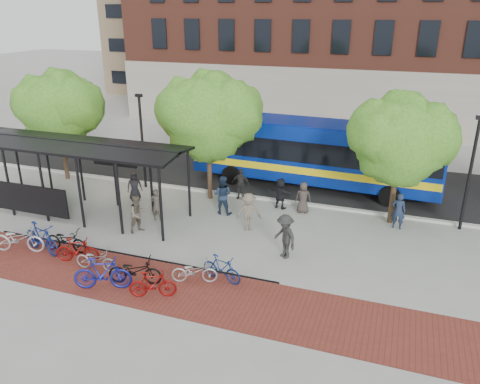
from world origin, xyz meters
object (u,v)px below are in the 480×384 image
(pedestrian_8, at_px, (138,214))
(pedestrian_9, at_px, (285,236))
(tree_b, at_px, (210,113))
(pedestrian_0, at_px, (134,186))
(bike_9, at_px, (153,284))
(pedestrian_5, at_px, (281,193))
(tree_c, at_px, (403,137))
(pedestrian_1, at_px, (157,205))
(pedestrian_6, at_px, (303,198))
(bike_10, at_px, (194,271))
(lamp_post_right, at_px, (470,171))
(bike_11, at_px, (222,269))
(bus, at_px, (314,150))
(bus_shelter, at_px, (75,153))
(pedestrian_4, at_px, (240,184))
(bike_8, at_px, (135,271))
(tree_a, at_px, (59,106))
(bike_3, at_px, (41,238))
(bike_5, at_px, (77,250))
(bike_6, at_px, (96,259))
(bike_2, at_px, (18,239))
(pedestrian_7, at_px, (398,211))
(lamp_post_left, at_px, (142,139))
(pedestrian_2, at_px, (223,195))
(bike_4, at_px, (66,240))
(bike_7, at_px, (102,273))

(pedestrian_8, relative_size, pedestrian_9, 0.95)
(tree_b, bearing_deg, pedestrian_0, -156.03)
(bike_9, relative_size, pedestrian_5, 1.05)
(tree_c, relative_size, pedestrian_1, 3.76)
(pedestrian_6, bearing_deg, tree_c, 174.76)
(bike_10, bearing_deg, pedestrian_6, -35.73)
(lamp_post_right, xyz_separation_m, bike_11, (-8.50, -7.53, -2.25))
(bus, relative_size, pedestrian_5, 8.68)
(bus_shelter, relative_size, pedestrian_6, 6.84)
(pedestrian_4, distance_m, pedestrian_6, 3.51)
(bus, bearing_deg, tree_c, -36.13)
(tree_c, distance_m, bike_8, 12.47)
(tree_a, height_order, bike_9, tree_a)
(bike_3, xyz_separation_m, bike_8, (4.76, -0.77, -0.12))
(tree_a, height_order, bus, tree_a)
(bike_8, bearing_deg, lamp_post_right, -67.09)
(bike_3, xyz_separation_m, bike_9, (5.77, -1.31, -0.14))
(bike_9, bearing_deg, tree_c, -60.15)
(tree_c, height_order, bike_11, tree_c)
(bike_9, relative_size, bike_11, 0.99)
(bike_3, xyz_separation_m, bike_5, (1.85, -0.18, -0.12))
(bus_shelter, height_order, bike_5, bus_shelter)
(bus_shelter, distance_m, bike_6, 6.36)
(tree_b, distance_m, bike_2, 10.25)
(pedestrian_5, relative_size, pedestrian_7, 0.92)
(lamp_post_left, relative_size, bus, 0.38)
(pedestrian_1, xyz_separation_m, pedestrian_2, (2.56, 1.79, 0.17))
(tree_b, xyz_separation_m, bike_4, (-3.36, -7.29, -3.97))
(bike_5, bearing_deg, pedestrian_8, -30.31)
(bike_10, height_order, pedestrian_1, pedestrian_1)
(tree_b, distance_m, bike_9, 9.98)
(bike_3, height_order, pedestrian_2, pedestrian_2)
(bus_shelter, bearing_deg, bike_11, -21.78)
(pedestrian_5, bearing_deg, lamp_post_right, -162.34)
(pedestrian_6, distance_m, pedestrian_7, 4.38)
(bus, xyz_separation_m, pedestrian_6, (0.29, -3.84, -1.29))
(pedestrian_6, bearing_deg, tree_b, -12.50)
(bike_3, relative_size, pedestrian_5, 1.36)
(bike_4, bearing_deg, bike_10, -95.50)
(bus_shelter, xyz_separation_m, pedestrian_1, (3.91, 0.36, -2.21))
(lamp_post_right, distance_m, pedestrian_4, 10.67)
(tree_c, bearing_deg, pedestrian_9, -128.63)
(bike_6, distance_m, pedestrian_1, 4.69)
(bike_2, bearing_deg, tree_c, -75.94)
(bike_7, xyz_separation_m, pedestrian_0, (-3.30, 7.55, 0.16))
(bike_5, xyz_separation_m, pedestrian_4, (3.76, 8.31, 0.30))
(pedestrian_0, xyz_separation_m, pedestrian_6, (8.48, 1.33, -0.00))
(bus_shelter, xyz_separation_m, pedestrian_7, (14.45, 3.23, -2.16))
(tree_c, relative_size, bike_2, 2.77)
(bus_shelter, relative_size, pedestrian_4, 6.50)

